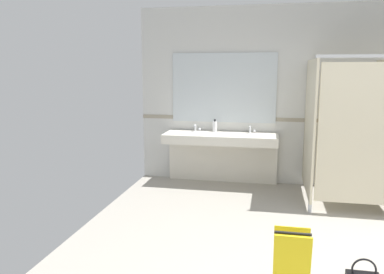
% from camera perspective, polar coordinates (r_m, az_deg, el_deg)
% --- Properties ---
extents(wall_back, '(6.61, 0.12, 2.83)m').
position_cam_1_polar(wall_back, '(6.46, 22.03, 5.45)').
color(wall_back, silver).
rests_on(wall_back, ground_plane).
extents(wall_back_tile_band, '(6.61, 0.01, 0.06)m').
position_cam_1_polar(wall_back_tile_band, '(6.43, 21.92, 2.17)').
color(wall_back_tile_band, '#9E937F').
rests_on(wall_back_tile_band, wall_back).
extents(vanity_counter, '(1.79, 0.59, 0.95)m').
position_cam_1_polar(vanity_counter, '(6.22, 4.32, -1.39)').
color(vanity_counter, silver).
rests_on(vanity_counter, ground_plane).
extents(mirror_panel, '(1.69, 0.02, 1.11)m').
position_cam_1_polar(mirror_panel, '(6.32, 4.68, 7.22)').
color(mirror_panel, silver).
rests_on(mirror_panel, wall_back).
extents(soap_dispenser, '(0.07, 0.07, 0.21)m').
position_cam_1_polar(soap_dispenser, '(6.27, 3.38, 1.56)').
color(soap_dispenser, white).
rests_on(soap_dispenser, vanity_counter).
extents(wet_floor_sign, '(0.28, 0.19, 0.60)m').
position_cam_1_polar(wet_floor_sign, '(3.28, 14.44, -18.01)').
color(wet_floor_sign, yellow).
rests_on(wet_floor_sign, ground_plane).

